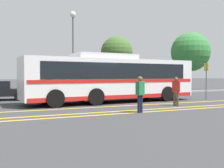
% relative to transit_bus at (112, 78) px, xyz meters
% --- Properties ---
extents(ground_plane, '(220.00, 220.00, 0.00)m').
position_rel_transit_bus_xyz_m(ground_plane, '(-1.42, -0.28, -1.59)').
color(ground_plane, '#38383A').
extents(lane_strip_0, '(31.40, 0.20, 0.01)m').
position_rel_transit_bus_xyz_m(lane_strip_0, '(0.02, -2.20, -1.59)').
color(lane_strip_0, gold).
rests_on(lane_strip_0, ground_plane).
extents(lane_strip_1, '(31.40, 0.20, 0.01)m').
position_rel_transit_bus_xyz_m(lane_strip_1, '(0.02, -4.13, -1.59)').
color(lane_strip_1, gold).
rests_on(lane_strip_1, ground_plane).
extents(lane_strip_2, '(31.40, 0.20, 0.01)m').
position_rel_transit_bus_xyz_m(lane_strip_2, '(0.02, -4.88, -1.59)').
color(lane_strip_2, gold).
rests_on(lane_strip_2, ground_plane).
extents(curb_strip, '(39.40, 0.36, 0.15)m').
position_rel_transit_bus_xyz_m(curb_strip, '(0.02, 6.10, -1.52)').
color(curb_strip, '#99999E').
rests_on(curb_strip, ground_plane).
extents(transit_bus, '(11.84, 3.38, 3.11)m').
position_rel_transit_bus_xyz_m(transit_bus, '(0.00, 0.00, 0.00)').
color(transit_bus, white).
rests_on(transit_bus, ground_plane).
extents(parked_car_2, '(4.06, 1.94, 1.58)m').
position_rel_transit_bus_xyz_m(parked_car_2, '(-0.78, 4.31, -0.82)').
color(parked_car_2, navy).
rests_on(parked_car_2, ground_plane).
extents(parked_car_3, '(4.56, 1.85, 1.43)m').
position_rel_transit_bus_xyz_m(parked_car_3, '(4.33, 4.66, -0.86)').
color(parked_car_3, '#4C3823').
rests_on(parked_car_3, ground_plane).
extents(pedestrian_1, '(0.47, 0.36, 1.70)m').
position_rel_transit_bus_xyz_m(pedestrian_1, '(-0.75, -4.97, -0.63)').
color(pedestrian_1, '#191E38').
rests_on(pedestrian_1, ground_plane).
extents(pedestrian_2, '(0.44, 0.46, 1.65)m').
position_rel_transit_bus_xyz_m(pedestrian_2, '(2.50, -3.43, -0.66)').
color(pedestrian_2, brown).
rests_on(pedestrian_2, ground_plane).
extents(bus_stop_sign, '(0.07, 0.40, 2.69)m').
position_rel_transit_bus_xyz_m(bus_stop_sign, '(7.09, -0.96, 0.09)').
color(bus_stop_sign, '#59595E').
rests_on(bus_stop_sign, ground_plane).
extents(street_lamp, '(0.55, 0.55, 7.51)m').
position_rel_transit_bus_xyz_m(street_lamp, '(-0.49, 7.59, 3.97)').
color(street_lamp, '#59595E').
rests_on(street_lamp, ground_plane).
extents(tree_0, '(4.74, 4.74, 6.98)m').
position_rel_transit_bus_xyz_m(tree_0, '(14.87, 9.90, 3.01)').
color(tree_0, '#513823').
rests_on(tree_0, ground_plane).
extents(tree_2, '(3.13, 3.13, 5.57)m').
position_rel_transit_bus_xyz_m(tree_2, '(3.98, 7.84, 2.39)').
color(tree_2, '#513823').
rests_on(tree_2, ground_plane).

